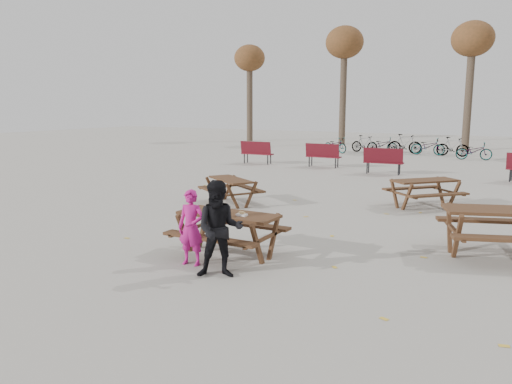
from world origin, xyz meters
The scene contains 14 objects.
ground centered at (0.00, 0.00, 0.00)m, with size 80.00×80.00×0.00m, color gray.
main_picnic_table centered at (0.00, 0.00, 0.59)m, with size 1.80×1.45×0.78m.
food_tray centered at (0.33, -0.08, 0.79)m, with size 0.18×0.11×0.04m, color silver.
bread_roll centered at (0.33, -0.08, 0.83)m, with size 0.14×0.06×0.05m, color tan.
soda_bottle centered at (-0.05, -0.10, 0.85)m, with size 0.07×0.07×0.17m.
child centered at (-0.26, -0.75, 0.64)m, with size 0.47×0.31×1.28m, color #B61676.
adult centered at (0.49, -1.03, 0.77)m, with size 0.74×0.58×1.53m, color black.
picnic_table_east centered at (4.28, 2.28, 0.43)m, with size 2.02×1.63×0.87m, color #3A2315, non-canonical shape.
picnic_table_north centered at (-2.47, 4.01, 0.35)m, with size 1.61×1.30×0.69m, color #3A2315, non-canonical shape.
picnic_table_far centered at (2.20, 6.10, 0.37)m, with size 1.71×1.38×0.74m, color #3A2315, non-canonical shape.
park_bench_row centered at (-1.40, 12.39, 0.52)m, with size 12.58×1.47×1.03m.
bicycle_row centered at (-1.48, 20.21, 0.47)m, with size 8.94×2.65×1.07m.
tree_row centered at (0.90, 25.15, 6.19)m, with size 32.17×3.52×8.26m.
fallen_leaves centered at (0.50, 2.50, 0.00)m, with size 11.00×11.00×0.01m, color gold, non-canonical shape.
Camera 1 is at (4.65, -7.28, 2.67)m, focal length 35.00 mm.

